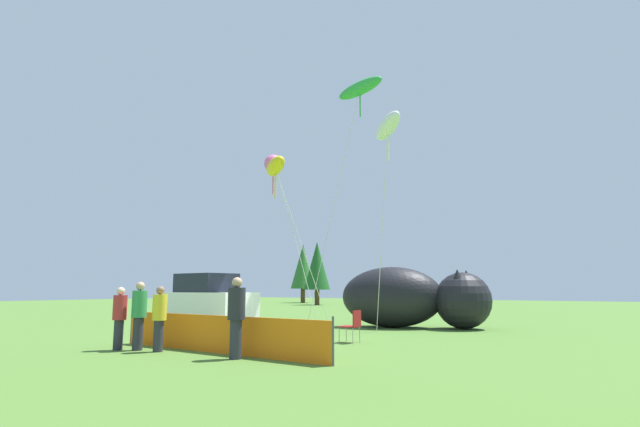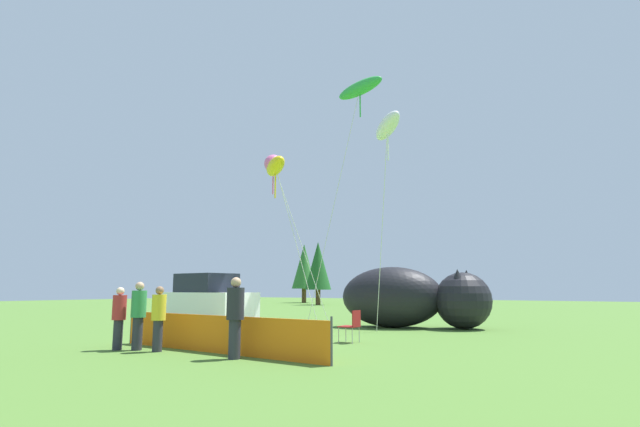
% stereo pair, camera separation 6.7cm
% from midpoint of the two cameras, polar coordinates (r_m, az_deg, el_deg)
% --- Properties ---
extents(ground_plane, '(120.00, 120.00, 0.00)m').
position_cam_midpoint_polar(ground_plane, '(17.32, -6.27, -13.89)').
color(ground_plane, '#4C752D').
extents(parked_car, '(4.05, 2.18, 2.21)m').
position_cam_midpoint_polar(parked_car, '(20.30, -12.56, -9.93)').
color(parked_car, white).
rests_on(parked_car, ground).
extents(folding_chair, '(0.57, 0.57, 0.97)m').
position_cam_midpoint_polar(folding_chair, '(15.49, 3.82, -12.45)').
color(folding_chair, maroon).
rests_on(folding_chair, ground).
extents(inflatable_cat, '(6.35, 3.72, 2.54)m').
position_cam_midpoint_polar(inflatable_cat, '(21.56, 10.42, -9.63)').
color(inflatable_cat, black).
rests_on(inflatable_cat, ground).
extents(safety_fence, '(7.42, 0.40, 1.03)m').
position_cam_midpoint_polar(safety_fence, '(13.40, -11.85, -13.32)').
color(safety_fence, orange).
rests_on(safety_fence, ground).
extents(spectator_in_white_shirt, '(0.37, 0.37, 1.68)m').
position_cam_midpoint_polar(spectator_in_white_shirt, '(13.96, -17.83, -11.06)').
color(spectator_in_white_shirt, '#2D2D38').
rests_on(spectator_in_white_shirt, ground).
extents(spectator_in_yellow_shirt, '(0.41, 0.41, 1.89)m').
position_cam_midpoint_polar(spectator_in_yellow_shirt, '(12.12, -9.51, -11.26)').
color(spectator_in_yellow_shirt, '#2D2D38').
rests_on(spectator_in_yellow_shirt, ground).
extents(spectator_in_grey_shirt, '(0.36, 0.36, 1.66)m').
position_cam_midpoint_polar(spectator_in_grey_shirt, '(14.70, -21.87, -10.76)').
color(spectator_in_grey_shirt, '#2D2D38').
rests_on(spectator_in_grey_shirt, ground).
extents(spectator_in_black_shirt, '(0.39, 0.39, 1.80)m').
position_cam_midpoint_polar(spectator_in_black_shirt, '(14.46, -19.91, -10.60)').
color(spectator_in_black_shirt, '#2D2D38').
rests_on(spectator_in_black_shirt, ground).
extents(kite_yellow_hero, '(2.29, 2.01, 6.89)m').
position_cam_midpoint_polar(kite_yellow_hero, '(20.17, -5.00, 5.34)').
color(kite_yellow_hero, silver).
rests_on(kite_yellow_hero, ground).
extents(kite_pink_octopus, '(2.14, 2.12, 7.20)m').
position_cam_midpoint_polar(kite_pink_octopus, '(21.13, -5.24, 5.58)').
color(kite_pink_octopus, silver).
rests_on(kite_pink_octopus, ground).
extents(kite_green_fish, '(3.72, 0.95, 10.71)m').
position_cam_midpoint_polar(kite_green_fish, '(22.44, 4.66, 13.98)').
color(kite_green_fish, silver).
rests_on(kite_green_fish, ground).
extents(kite_white_ghost, '(2.24, 2.33, 8.08)m').
position_cam_midpoint_polar(kite_white_ghost, '(18.81, 7.83, 9.78)').
color(kite_white_ghost, silver).
rests_on(kite_white_ghost, ground).
extents(horizon_tree_mid, '(2.84, 2.84, 6.78)m').
position_cam_midpoint_polar(horizon_tree_mid, '(58.53, -1.79, -6.08)').
color(horizon_tree_mid, brown).
rests_on(horizon_tree_mid, ground).
extents(horizon_tree_northeast, '(2.66, 2.66, 6.35)m').
position_cam_midpoint_polar(horizon_tree_northeast, '(50.74, -0.18, -6.00)').
color(horizon_tree_northeast, brown).
rests_on(horizon_tree_northeast, ground).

